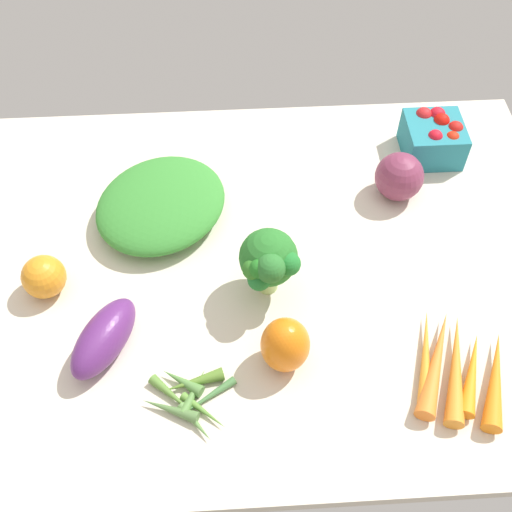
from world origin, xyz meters
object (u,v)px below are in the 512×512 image
eggplant (104,338)px  berry_basket (434,137)px  bell_pepper_orange (285,345)px  red_onion_center (399,177)px  okra_pile (188,396)px  leafy_greens_clump (161,204)px  heirloom_tomato_orange (44,277)px  broccoli_head (269,261)px  carrot_bunch (457,368)px

eggplant → berry_basket: 67.81cm
bell_pepper_orange → berry_basket: bell_pepper_orange is taller
red_onion_center → eggplant: 55.54cm
red_onion_center → berry_basket: 12.88cm
okra_pile → bell_pepper_orange: bearing=20.2°
leafy_greens_clump → eggplant: (-7.29, -25.39, 0.19)cm
eggplant → heirloom_tomato_orange: (-9.97, 11.10, 0.29)cm
bell_pepper_orange → heirloom_tomato_orange: size_ratio=1.37×
okra_pile → eggplant: (-11.77, 8.59, 2.27)cm
heirloom_tomato_orange → bell_pepper_orange: bearing=-22.4°
eggplant → berry_basket: bearing=-27.9°
broccoli_head → carrot_bunch: bearing=-31.5°
heirloom_tomato_orange → berry_basket: bearing=22.1°
broccoli_head → bell_pepper_orange: bearing=-83.2°
red_onion_center → bell_pepper_orange: bearing=-125.2°
leafy_greens_clump → okra_pile: leafy_greens_clump is taller
bell_pepper_orange → heirloom_tomato_orange: bearing=157.6°
broccoli_head → red_onion_center: bearing=39.0°
leafy_greens_clump → bell_pepper_orange: 34.24cm
leafy_greens_clump → heirloom_tomato_orange: (-17.26, -14.28, 0.47)cm
carrot_bunch → red_onion_center: bearing=93.0°
okra_pile → bell_pepper_orange: size_ratio=1.44×
red_onion_center → bell_pepper_orange: (-22.30, -31.65, 0.45)cm
okra_pile → carrot_bunch: 37.98cm
leafy_greens_clump → heirloom_tomato_orange: bearing=-140.4°
red_onion_center → carrot_bunch: (1.84, -34.98, -2.81)cm
berry_basket → carrot_bunch: bearing=-98.2°
bell_pepper_orange → eggplant: (-25.58, 3.51, -1.53)cm
bell_pepper_orange → carrot_bunch: 24.58cm
okra_pile → carrot_bunch: (37.94, 1.74, 0.54)cm
red_onion_center → heirloom_tomato_orange: red_onion_center is taller
carrot_bunch → okra_pile: bearing=-177.4°
bell_pepper_orange → eggplant: bell_pepper_orange is taller
heirloom_tomato_orange → berry_basket: size_ratio=0.66×
bell_pepper_orange → berry_basket: (30.59, 41.49, -0.80)cm
bell_pepper_orange → eggplant: 25.86cm
leafy_greens_clump → berry_basket: 50.48cm
broccoli_head → eggplant: 26.07cm
leafy_greens_clump → berry_basket: bearing=14.4°
broccoli_head → carrot_bunch: broccoli_head is taller
broccoli_head → okra_pile: (-12.32, -17.45, -6.80)cm
okra_pile → berry_basket: size_ratio=1.31×
red_onion_center → heirloom_tomato_orange: 60.30cm
leafy_greens_clump → broccoli_head: bearing=-44.5°
carrot_bunch → eggplant: (-49.71, 6.85, 1.73)cm
carrot_bunch → broccoli_head: bearing=148.5°
leafy_greens_clump → bell_pepper_orange: (18.28, -28.90, 1.72)cm
broccoli_head → eggplant: (-24.09, -8.86, -4.53)cm
leafy_greens_clump → carrot_bunch: size_ratio=1.16×
red_onion_center → okra_pile: red_onion_center is taller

